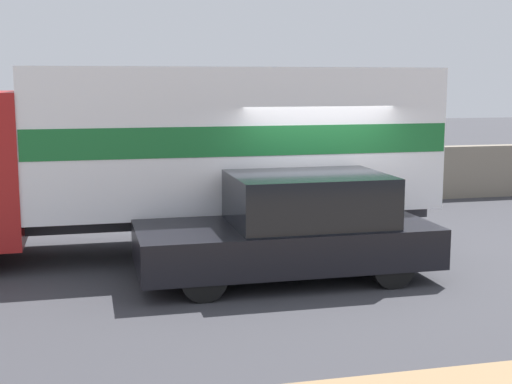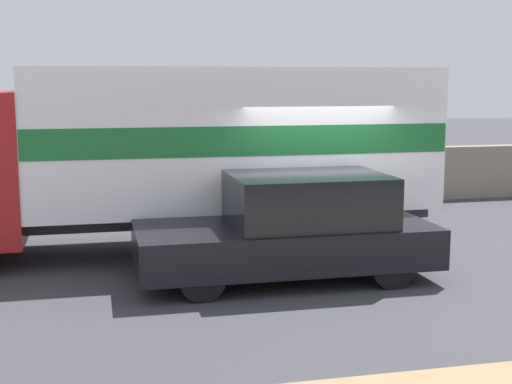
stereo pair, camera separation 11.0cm
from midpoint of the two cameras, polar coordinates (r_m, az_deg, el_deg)
The scene contains 4 objects.
ground_plane at distance 11.08m, azimuth 5.94°, elevation -6.34°, with size 80.00×80.00×0.00m, color #38383D.
stone_wall_backdrop at distance 16.53m, azimuth -0.83°, elevation 1.07°, with size 60.00×0.35×1.29m.
box_truck at distance 12.15m, azimuth -6.80°, elevation 3.57°, with size 9.11×2.42×3.11m.
car_hatchback at distance 10.49m, azimuth 2.73°, elevation -2.92°, with size 4.35×1.83×1.55m.
Camera 1 is at (-3.65, -10.06, 2.91)m, focal length 50.00 mm.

